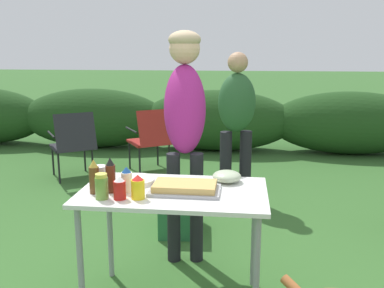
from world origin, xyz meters
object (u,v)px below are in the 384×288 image
Objects in this scene: food_tray at (185,188)px; cooler_box at (179,211)px; standing_person_with_beanie at (237,115)px; relish_jar at (102,187)px; mustard_bottle at (138,187)px; standing_person_in_dark_puffer at (185,112)px; paper_cup_stack at (100,177)px; beer_bottle at (94,177)px; mayo_bottle at (127,180)px; folding_table at (174,202)px; plate_stack at (135,181)px; camp_chair_green_behind_table at (73,142)px; mixing_bowl at (227,176)px; bbq_sauce_bottle at (111,176)px; camp_chair_near_hedge at (152,137)px; ketchup_bottle at (120,188)px.

cooler_box is (-0.21, 1.13, -0.60)m from food_tray.
food_tray is 0.27× the size of standing_person_with_beanie.
relish_jar is 1.04× the size of mustard_bottle.
standing_person_in_dark_puffer is 3.35× the size of cooler_box.
paper_cup_stack is 0.68× the size of beer_bottle.
beer_bottle is (-0.07, 0.09, 0.02)m from relish_jar.
beer_bottle is at bearing -167.17° from mayo_bottle.
folding_table is 0.30m from plate_stack.
plate_stack is 1.69× the size of relish_jar.
beer_bottle is at bearing -166.36° from folding_table.
camp_chair_green_behind_table is (-1.62, 2.43, -0.20)m from folding_table.
paper_cup_stack is 0.90× the size of mayo_bottle.
camp_chair_green_behind_table is 2.02m from cooler_box.
mixing_bowl is 0.12× the size of standing_person_with_beanie.
bbq_sauce_bottle is at bearing -15.23° from cooler_box.
beer_bottle reaches higher than camp_chair_near_hedge.
mustard_bottle is 1.42m from cooler_box.
bbq_sauce_bottle is (-0.43, -0.05, 0.07)m from food_tray.
mixing_bowl is at bearing 37.35° from mustard_bottle.
paper_cup_stack is at bearing 88.07° from beer_bottle.
mixing_bowl is 1.30× the size of mustard_bottle.
camp_chair_near_hedge reaches higher than folding_table.
relish_jar is at bearing -50.22° from beer_bottle.
ketchup_bottle is at bearing -92.26° from plate_stack.
folding_table is 0.72× the size of standing_person_with_beanie.
beer_bottle is at bearing 167.53° from mustard_bottle.
mixing_bowl is 0.11× the size of standing_person_in_dark_puffer.
relish_jar is at bearing -172.37° from mustard_bottle.
ketchup_bottle is at bearing -45.91° from paper_cup_stack.
food_tray is at bearing -136.07° from mixing_bowl.
bbq_sauce_bottle reaches higher than ketchup_bottle.
standing_person_in_dark_puffer reaches higher than beer_bottle.
ketchup_bottle reaches higher than cooler_box.
mayo_bottle is (-0.26, -0.07, 0.15)m from folding_table.
standing_person_with_beanie is (0.78, 2.04, 0.07)m from beer_bottle.
plate_stack is 1.76× the size of mustard_bottle.
mustard_bottle is (-0.17, -0.17, 0.14)m from folding_table.
camp_chair_near_hedge is at bearing 96.11° from paper_cup_stack.
standing_person_in_dark_puffer is (0.42, 0.80, 0.27)m from beer_bottle.
beer_bottle reaches higher than mayo_bottle.
mayo_bottle reaches higher than paper_cup_stack.
food_tray is at bearing 6.53° from bbq_sauce_bottle.
standing_person_with_beanie is (0.36, 1.24, -0.20)m from standing_person_in_dark_puffer.
plate_stack is 0.29× the size of camp_chair_green_behind_table.
plate_stack is at bearing -124.50° from standing_person_with_beanie.
folding_table is 1.21m from cooler_box.
ketchup_bottle is 3.07m from camp_chair_near_hedge.
mustard_bottle is 0.09× the size of standing_person_with_beanie.
folding_table is 1.32× the size of camp_chair_green_behind_table.
folding_table is 5.47× the size of beer_bottle.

